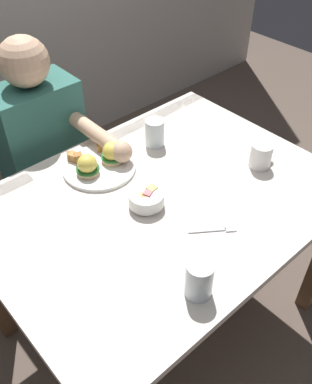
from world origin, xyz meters
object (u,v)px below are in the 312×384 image
(eggs_benedict_plate, at_px, (99,163))
(water_glass_near, at_px, (155,134))
(fruit_bowl, at_px, (147,198))
(water_glass_far, at_px, (199,281))
(dining_table, at_px, (161,219))
(fork, at_px, (215,230))
(diner_person, at_px, (47,152))
(coffee_mug, at_px, (261,155))

(eggs_benedict_plate, height_order, water_glass_near, water_glass_near)
(fruit_bowl, distance_m, water_glass_far, 0.38)
(dining_table, relative_size, fork, 8.80)
(dining_table, height_order, diner_person, diner_person)
(fruit_bowl, bearing_deg, dining_table, -4.94)
(eggs_benedict_plate, xyz_separation_m, fruit_bowl, (0.00, -0.26, 0.00))
(eggs_benedict_plate, height_order, coffee_mug, coffee_mug)
(eggs_benedict_plate, relative_size, diner_person, 0.24)
(coffee_mug, relative_size, fork, 0.82)
(dining_table, relative_size, water_glass_far, 10.26)
(coffee_mug, bearing_deg, dining_table, 163.76)
(coffee_mug, xyz_separation_m, water_glass_far, (-0.57, -0.24, 0.00))
(coffee_mug, height_order, fork, coffee_mug)
(eggs_benedict_plate, distance_m, water_glass_near, 0.26)
(fruit_bowl, xyz_separation_m, water_glass_far, (-0.12, -0.35, 0.02))
(fruit_bowl, height_order, water_glass_near, water_glass_near)
(water_glass_near, xyz_separation_m, water_glass_far, (-0.37, -0.60, 0.00))
(dining_table, relative_size, fruit_bowl, 10.00)
(eggs_benedict_plate, height_order, diner_person, diner_person)
(eggs_benedict_plate, bearing_deg, water_glass_near, -4.56)
(water_glass_near, height_order, water_glass_far, water_glass_far)
(coffee_mug, height_order, water_glass_near, water_glass_near)
(coffee_mug, bearing_deg, fork, -162.85)
(fork, height_order, water_glass_far, water_glass_far)
(eggs_benedict_plate, bearing_deg, fork, -79.86)
(fruit_bowl, xyz_separation_m, coffee_mug, (0.45, -0.12, 0.02))
(dining_table, distance_m, eggs_benedict_plate, 0.31)
(fruit_bowl, relative_size, water_glass_near, 1.09)
(coffee_mug, bearing_deg, water_glass_near, 119.09)
(fruit_bowl, distance_m, coffee_mug, 0.47)
(eggs_benedict_plate, height_order, fruit_bowl, eggs_benedict_plate)
(fork, xyz_separation_m, water_glass_far, (-0.21, -0.12, 0.05))
(water_glass_near, bearing_deg, fork, -109.45)
(water_glass_far, bearing_deg, coffee_mug, 22.31)
(eggs_benedict_plate, bearing_deg, fruit_bowl, -89.14)
(dining_table, bearing_deg, fork, -84.70)
(water_glass_near, bearing_deg, diner_person, 129.63)
(dining_table, distance_m, fruit_bowl, 0.15)
(dining_table, bearing_deg, coffee_mug, -16.24)
(fork, bearing_deg, fruit_bowl, 109.99)
(diner_person, bearing_deg, fruit_bowl, -86.02)
(coffee_mug, xyz_separation_m, diner_person, (-0.49, 0.71, -0.14))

